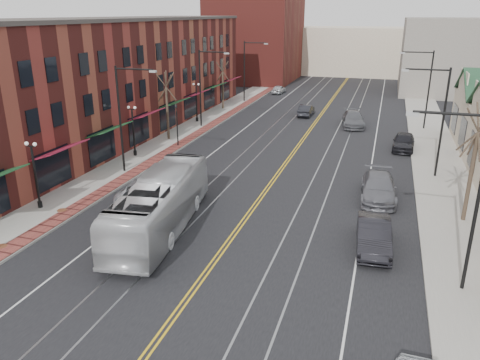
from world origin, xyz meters
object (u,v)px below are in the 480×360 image
Objects in this scene: transit_bus at (160,204)px; parked_car_d at (404,142)px; parked_car_b at (374,235)px; parked_suv at (142,189)px; parked_car_c at (378,187)px.

parked_car_d is (13.45, 21.54, -0.82)m from transit_bus.
parked_car_b is 1.06× the size of parked_car_d.
transit_bus is 2.53× the size of parked_car_d.
parked_car_b is (15.00, -2.66, 0.11)m from parked_suv.
parked_suv is at bearing 165.89° from parked_car_b.
parked_car_b is at bearing -93.13° from parked_car_c.
parked_car_b is 20.37m from parked_car_d.
parked_suv is at bearing -165.64° from parked_car_c.
transit_bus is at bearing -118.73° from parked_car_d.
parked_car_d is (16.80, 17.63, 0.09)m from parked_suv.
transit_bus reaches higher than parked_car_b.
parked_car_c is at bearing -94.68° from parked_car_d.
transit_bus reaches higher than parked_car_d.
transit_bus reaches higher than parked_suv.
parked_car_d reaches higher than parked_suv.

